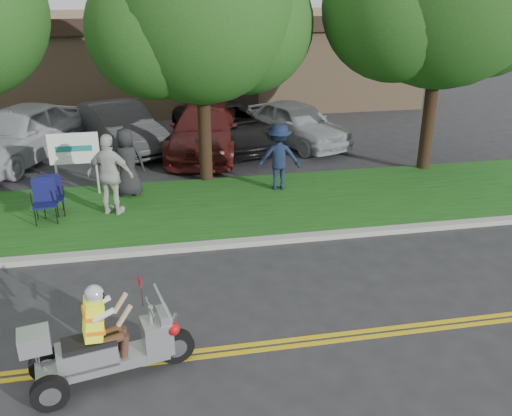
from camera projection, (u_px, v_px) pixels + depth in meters
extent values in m
plane|color=#28282B|center=(223.00, 332.00, 8.76)|extent=(120.00, 120.00, 0.00)
cube|color=gold|center=(228.00, 354.00, 8.24)|extent=(60.00, 0.10, 0.01)
cube|color=gold|center=(226.00, 347.00, 8.38)|extent=(60.00, 0.10, 0.01)
cube|color=#A8A89E|center=(204.00, 246.00, 11.51)|extent=(60.00, 0.25, 0.12)
cube|color=#1A4913|center=(195.00, 208.00, 13.46)|extent=(60.00, 4.00, 0.10)
cube|color=#9E7F5B|center=(210.00, 57.00, 25.58)|extent=(18.00, 8.00, 4.00)
cube|color=black|center=(221.00, 25.00, 21.25)|extent=(18.00, 0.30, 0.60)
cylinder|color=#332114|center=(204.00, 109.00, 14.57)|extent=(0.36, 0.36, 4.20)
sphere|color=#1B4413|center=(200.00, 8.00, 13.60)|extent=(4.80, 4.80, 4.80)
sphere|color=#1B4413|center=(245.00, 25.00, 14.25)|extent=(3.60, 3.60, 3.60)
sphere|color=#1B4413|center=(153.00, 31.00, 13.41)|extent=(3.36, 3.36, 3.36)
cylinder|color=#332114|center=(432.00, 91.00, 15.42)|extent=(0.36, 0.36, 4.76)
sphere|color=#1B4413|center=(484.00, 1.00, 15.02)|extent=(4.20, 4.20, 4.20)
sphere|color=#1B4413|center=(397.00, 6.00, 14.11)|extent=(3.92, 3.92, 3.92)
cylinder|color=silver|center=(58.00, 179.00, 13.95)|extent=(0.06, 0.06, 1.10)
cylinder|color=silver|center=(98.00, 177.00, 14.12)|extent=(0.06, 0.06, 1.10)
cube|color=white|center=(74.00, 148.00, 13.73)|extent=(1.25, 0.06, 0.80)
cylinder|color=black|center=(176.00, 346.00, 7.99)|extent=(0.55, 0.23, 0.54)
cylinder|color=black|center=(50.00, 394.00, 7.09)|extent=(0.52, 0.23, 0.50)
cylinder|color=black|center=(47.00, 364.00, 7.64)|extent=(0.52, 0.23, 0.50)
cube|color=#A3A5AC|center=(108.00, 361.00, 7.63)|extent=(1.74, 0.75, 0.16)
cube|color=#A3A5AC|center=(87.00, 354.00, 7.46)|extent=(0.87, 0.56, 0.31)
cube|color=black|center=(89.00, 342.00, 7.40)|extent=(0.77, 0.51, 0.09)
cube|color=#A3A5AC|center=(157.00, 335.00, 7.79)|extent=(0.48, 0.50, 0.49)
cube|color=silver|center=(163.00, 303.00, 7.64)|extent=(0.25, 0.44, 0.44)
cube|color=#A3A5AC|center=(34.00, 341.00, 7.08)|extent=(0.47, 0.45, 0.27)
sphere|color=#B20C0F|center=(173.00, 327.00, 7.70)|extent=(0.20, 0.20, 0.20)
cube|color=#E8FA1A|center=(93.00, 319.00, 7.30)|extent=(0.37, 0.41, 0.58)
sphere|color=silver|center=(94.00, 294.00, 7.18)|extent=(0.26, 0.26, 0.26)
cylinder|color=black|center=(35.00, 218.00, 12.24)|extent=(0.03, 0.03, 0.42)
cylinder|color=black|center=(57.00, 216.00, 12.36)|extent=(0.03, 0.03, 0.42)
cylinder|color=black|center=(37.00, 211.00, 12.62)|extent=(0.03, 0.03, 0.42)
cylinder|color=black|center=(58.00, 209.00, 12.73)|extent=(0.03, 0.03, 0.42)
cube|color=#0E1145|center=(45.00, 205.00, 12.41)|extent=(0.56, 0.52, 0.04)
cube|color=#0E1145|center=(44.00, 190.00, 12.50)|extent=(0.53, 0.20, 0.57)
cylinder|color=black|center=(45.00, 211.00, 12.63)|extent=(0.03, 0.03, 0.39)
cylinder|color=black|center=(64.00, 209.00, 12.78)|extent=(0.03, 0.03, 0.39)
cylinder|color=black|center=(44.00, 205.00, 12.96)|extent=(0.03, 0.03, 0.39)
cylinder|color=black|center=(63.00, 203.00, 13.12)|extent=(0.03, 0.03, 0.39)
cube|color=#0D0D40|center=(53.00, 199.00, 12.79)|extent=(0.57, 0.54, 0.04)
cube|color=#0D0D40|center=(51.00, 185.00, 12.87)|extent=(0.51, 0.24, 0.53)
imported|color=beige|center=(110.00, 175.00, 12.66)|extent=(1.24, 0.88, 1.95)
imported|color=#141E3A|center=(279.00, 157.00, 14.28)|extent=(1.23, 0.83, 1.76)
imported|color=black|center=(127.00, 162.00, 13.82)|extent=(0.88, 0.59, 1.78)
imported|color=#AFB2B6|center=(19.00, 134.00, 16.85)|extent=(4.05, 5.63, 1.78)
imported|color=#313134|center=(119.00, 127.00, 18.03)|extent=(3.44, 5.07, 1.58)
imported|color=black|center=(224.00, 126.00, 18.46)|extent=(3.56, 5.69, 1.47)
imported|color=#511512|center=(205.00, 130.00, 17.82)|extent=(3.23, 5.64, 1.54)
imported|color=#A6A9AD|center=(297.00, 123.00, 18.73)|extent=(3.40, 4.75, 1.50)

